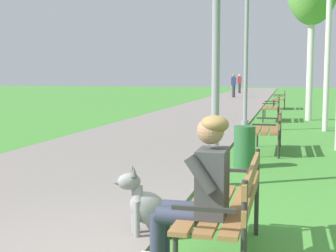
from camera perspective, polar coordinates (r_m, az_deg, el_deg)
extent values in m
cube|color=gray|center=(27.30, 7.46, 2.93)|extent=(4.20, 60.00, 0.04)
cube|color=olive|center=(4.02, 3.58, -9.70)|extent=(0.14, 1.50, 0.04)
cube|color=olive|center=(3.99, 6.09, -9.84)|extent=(0.14, 1.50, 0.04)
cube|color=olive|center=(3.97, 8.62, -9.95)|extent=(0.14, 1.50, 0.04)
cube|color=olive|center=(3.93, 10.20, -8.05)|extent=(0.04, 1.50, 0.11)
cube|color=olive|center=(3.89, 10.25, -5.48)|extent=(0.04, 1.50, 0.11)
cylinder|color=#2D2B28|center=(4.74, 4.84, -10.06)|extent=(0.04, 0.04, 0.45)
cylinder|color=#2D2B28|center=(4.63, 10.79, -7.96)|extent=(0.04, 0.04, 0.85)
cube|color=#2D2B28|center=(4.61, 7.35, -5.36)|extent=(0.45, 0.04, 0.03)
cylinder|color=#2D2B28|center=(3.32, 9.25, -13.72)|extent=(0.04, 0.04, 0.85)
cube|color=#2D2B28|center=(3.29, 4.36, -10.08)|extent=(0.45, 0.04, 0.03)
cube|color=olive|center=(9.64, 10.78, -0.46)|extent=(0.14, 1.50, 0.04)
cube|color=olive|center=(9.63, 11.82, -0.49)|extent=(0.14, 1.50, 0.04)
cube|color=olive|center=(9.63, 12.86, -0.52)|extent=(0.14, 1.50, 0.04)
cube|color=olive|center=(9.61, 13.50, 0.29)|extent=(0.04, 1.50, 0.11)
cube|color=olive|center=(9.59, 13.53, 1.36)|extent=(0.04, 1.50, 0.11)
cylinder|color=#2D2B28|center=(10.35, 10.86, -1.27)|extent=(0.04, 0.04, 0.45)
cylinder|color=#2D2B28|center=(10.31, 13.54, -0.24)|extent=(0.04, 0.04, 0.85)
cube|color=#2D2B28|center=(10.30, 12.01, 0.94)|extent=(0.45, 0.04, 0.03)
cylinder|color=#2D2B28|center=(8.99, 10.31, -2.38)|extent=(0.04, 0.04, 0.45)
cylinder|color=#2D2B28|center=(8.94, 13.41, -1.20)|extent=(0.04, 0.04, 0.85)
cube|color=#2D2B28|center=(8.93, 11.64, 0.16)|extent=(0.45, 0.04, 0.03)
cube|color=olive|center=(16.33, 11.74, 2.21)|extent=(0.14, 1.50, 0.04)
cube|color=olive|center=(16.32, 12.36, 2.19)|extent=(0.14, 1.50, 0.04)
cube|color=olive|center=(16.32, 12.97, 2.18)|extent=(0.14, 1.50, 0.04)
cube|color=olive|center=(16.31, 13.35, 2.66)|extent=(0.04, 1.50, 0.11)
cube|color=olive|center=(16.30, 13.37, 3.29)|extent=(0.04, 1.50, 0.11)
cylinder|color=#2D2B28|center=(17.03, 11.75, 1.61)|extent=(0.04, 0.04, 0.45)
cylinder|color=#2D2B28|center=(17.01, 13.38, 2.24)|extent=(0.04, 0.04, 0.85)
cube|color=#2D2B28|center=(17.00, 12.45, 2.95)|extent=(0.45, 0.04, 0.03)
cylinder|color=#2D2B28|center=(15.66, 11.52, 1.22)|extent=(0.04, 0.04, 0.45)
cylinder|color=#2D2B28|center=(15.63, 13.29, 1.91)|extent=(0.04, 0.04, 0.85)
cube|color=#2D2B28|center=(15.62, 12.28, 2.68)|extent=(0.45, 0.04, 0.03)
cube|color=olive|center=(22.24, 12.87, 3.21)|extent=(0.14, 1.50, 0.04)
cube|color=olive|center=(22.24, 13.33, 3.20)|extent=(0.14, 1.50, 0.04)
cube|color=olive|center=(22.23, 13.78, 3.19)|extent=(0.14, 1.50, 0.04)
cube|color=olive|center=(22.23, 14.06, 3.54)|extent=(0.04, 1.50, 0.11)
cube|color=olive|center=(22.22, 14.07, 4.00)|extent=(0.04, 1.50, 0.11)
cylinder|color=#2D2B28|center=(22.94, 12.84, 2.73)|extent=(0.04, 0.04, 0.45)
cylinder|color=#2D2B28|center=(22.92, 14.06, 3.20)|extent=(0.04, 0.04, 0.85)
cube|color=#2D2B28|center=(22.92, 13.37, 3.73)|extent=(0.45, 0.04, 0.03)
cylinder|color=#2D2B28|center=(21.56, 12.74, 2.52)|extent=(0.04, 0.04, 0.45)
cylinder|color=#2D2B28|center=(21.54, 14.03, 3.02)|extent=(0.04, 0.04, 0.85)
cube|color=#2D2B28|center=(21.54, 13.30, 3.59)|extent=(0.45, 0.04, 0.03)
cylinder|color=#33384C|center=(3.83, 2.50, -10.17)|extent=(0.42, 0.14, 0.14)
cylinder|color=#33384C|center=(3.95, -0.58, -13.24)|extent=(0.11, 0.11, 0.47)
cylinder|color=#33384C|center=(3.65, 1.85, -11.03)|extent=(0.42, 0.14, 0.14)
cylinder|color=#33384C|center=(3.77, -1.38, -14.21)|extent=(0.11, 0.11, 0.47)
cube|color=#3F3F42|center=(3.64, 5.46, -6.86)|extent=(0.22, 0.36, 0.52)
cylinder|color=#3F3F42|center=(3.82, 5.05, -4.70)|extent=(0.25, 0.09, 0.30)
cylinder|color=#3F3F42|center=(3.43, 3.96, -5.93)|extent=(0.25, 0.09, 0.30)
sphere|color=#A37556|center=(3.57, 5.21, -0.58)|extent=(0.21, 0.21, 0.21)
ellipsoid|color=olive|center=(3.56, 5.69, 0.20)|extent=(0.22, 0.23, 0.14)
ellipsoid|color=gray|center=(4.59, -0.47, -11.42)|extent=(0.45, 0.42, 0.32)
ellipsoid|color=gray|center=(4.52, -2.34, -10.04)|extent=(0.54, 0.43, 0.48)
ellipsoid|color=#595959|center=(4.52, -1.72, -9.54)|extent=(0.40, 0.34, 0.27)
cylinder|color=gray|center=(4.58, -4.11, -11.07)|extent=(0.06, 0.06, 0.38)
cylinder|color=gray|center=(4.47, -3.84, -11.52)|extent=(0.06, 0.06, 0.38)
cylinder|color=gray|center=(4.47, -3.75, -8.34)|extent=(0.18, 0.20, 0.19)
ellipsoid|color=gray|center=(4.42, -4.78, -6.76)|extent=(0.26, 0.23, 0.16)
cone|color=#595959|center=(4.41, -6.07, -6.95)|extent=(0.13, 0.13, 0.09)
cone|color=#595959|center=(4.45, -4.38, -5.36)|extent=(0.06, 0.06, 0.09)
cone|color=#595959|center=(4.36, -4.18, -5.59)|extent=(0.06, 0.06, 0.09)
cylinder|color=gray|center=(4.68, 1.97, -12.80)|extent=(0.27, 0.17, 0.04)
cylinder|color=gray|center=(6.62, 5.70, -6.03)|extent=(0.20, 0.20, 0.30)
cylinder|color=gray|center=(6.49, 5.88, 9.62)|extent=(0.11, 0.11, 3.88)
cylinder|color=gray|center=(13.20, 9.36, 0.03)|extent=(0.20, 0.20, 0.30)
cylinder|color=gray|center=(13.13, 9.51, 8.28)|extent=(0.11, 0.11, 4.09)
cylinder|color=silver|center=(13.69, 18.91, 8.63)|extent=(0.15, 0.15, 4.42)
cylinder|color=silver|center=(16.86, 16.96, 7.16)|extent=(0.22, 0.22, 3.82)
cylinder|color=#2D6638|center=(8.00, 9.31, -2.51)|extent=(0.36, 0.36, 0.70)
cylinder|color=#383842|center=(32.68, 8.00, 4.19)|extent=(0.22, 0.22, 0.88)
cube|color=navy|center=(32.66, 8.02, 5.45)|extent=(0.32, 0.20, 0.56)
sphere|color=#A37556|center=(32.66, 8.03, 6.14)|extent=(0.20, 0.20, 0.20)
cylinder|color=#383842|center=(40.51, 8.71, 4.56)|extent=(0.22, 0.22, 0.88)
cube|color=maroon|center=(40.50, 8.72, 5.58)|extent=(0.32, 0.20, 0.56)
sphere|color=beige|center=(40.50, 8.73, 6.13)|extent=(0.20, 0.20, 0.20)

